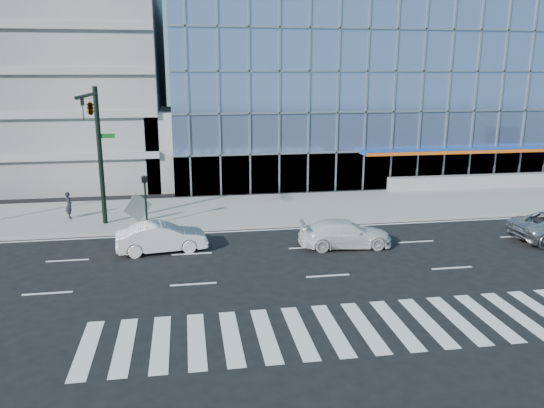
{
  "coord_description": "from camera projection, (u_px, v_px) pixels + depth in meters",
  "views": [
    {
      "loc": [
        -6.13,
        -25.65,
        8.92
      ],
      "look_at": [
        -1.39,
        3.0,
        1.67
      ],
      "focal_mm": 35.0,
      "sensor_mm": 36.0,
      "label": 1
    }
  ],
  "objects": [
    {
      "name": "traffic_signal",
      "position": [
        93.0,
        124.0,
        28.83
      ],
      "size": [
        1.14,
        5.74,
        8.0
      ],
      "color": "black",
      "rests_on": "sidewalk"
    },
    {
      "name": "ped_signal_post",
      "position": [
        145.0,
        193.0,
        30.55
      ],
      "size": [
        0.3,
        0.33,
        3.0
      ],
      "color": "black",
      "rests_on": "sidewalk"
    },
    {
      "name": "white_suv",
      "position": [
        345.0,
        234.0,
        27.69
      ],
      "size": [
        4.96,
        2.21,
        1.41
      ],
      "primitive_type": "imported",
      "rotation": [
        0.0,
        0.0,
        1.52
      ],
      "color": "white",
      "rests_on": "ground"
    },
    {
      "name": "white_sedan",
      "position": [
        162.0,
        237.0,
        26.94
      ],
      "size": [
        4.69,
        2.11,
        1.49
      ],
      "primitive_type": "imported",
      "rotation": [
        0.0,
        0.0,
        1.69
      ],
      "color": "white",
      "rests_on": "ground"
    },
    {
      "name": "tilted_panel",
      "position": [
        138.0,
        207.0,
        31.61
      ],
      "size": [
        1.66,
        0.88,
        1.83
      ],
      "primitive_type": "cube",
      "rotation": [
        0.0,
        0.7,
        0.47
      ],
      "color": "#A0A0A0",
      "rests_on": "sidewalk"
    },
    {
      "name": "sidewalk",
      "position": [
        280.0,
        208.0,
        35.32
      ],
      "size": [
        120.0,
        8.0,
        0.15
      ],
      "primitive_type": "cube",
      "color": "gray",
      "rests_on": "ground"
    },
    {
      "name": "ramp_block",
      "position": [
        187.0,
        147.0,
        43.24
      ],
      "size": [
        6.0,
        8.0,
        6.0
      ],
      "primitive_type": "cube",
      "color": "gray",
      "rests_on": "ground"
    },
    {
      "name": "ground",
      "position": [
        308.0,
        248.0,
        27.68
      ],
      "size": [
        160.0,
        160.0,
        0.0
      ],
      "primitive_type": "plane",
      "color": "black",
      "rests_on": "ground"
    },
    {
      "name": "pedestrian",
      "position": [
        69.0,
        205.0,
        32.51
      ],
      "size": [
        0.57,
        0.7,
        1.66
      ],
      "primitive_type": "imported",
      "rotation": [
        0.0,
        0.0,
        1.9
      ],
      "color": "black",
      "rests_on": "sidewalk"
    },
    {
      "name": "theatre_building",
      "position": [
        386.0,
        87.0,
        52.97
      ],
      "size": [
        42.0,
        26.0,
        15.0
      ],
      "primitive_type": "cube",
      "color": "#708ABB",
      "rests_on": "ground"
    },
    {
      "name": "parking_garage",
      "position": [
        23.0,
        59.0,
        46.99
      ],
      "size": [
        24.0,
        24.0,
        20.0
      ],
      "primitive_type": "cube",
      "color": "gray",
      "rests_on": "ground"
    }
  ]
}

